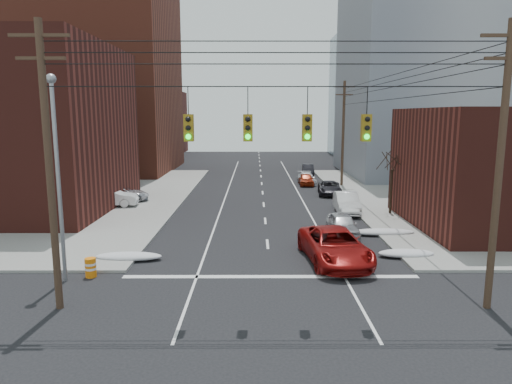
{
  "coord_description": "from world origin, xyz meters",
  "views": [
    {
      "loc": [
        -0.73,
        -14.1,
        7.59
      ],
      "look_at": [
        -0.68,
        12.82,
        3.0
      ],
      "focal_mm": 32.0,
      "sensor_mm": 36.0,
      "label": 1
    }
  ],
  "objects_px": {
    "parked_car_f": "(308,169)",
    "parked_car_e": "(306,179)",
    "parked_car_a": "(342,224)",
    "parked_car_d": "(307,178)",
    "parked_car_c": "(330,188)",
    "lot_car_a": "(109,197)",
    "lot_car_b": "(123,194)",
    "red_pickup": "(335,246)",
    "parked_car_b": "(347,203)",
    "lot_car_c": "(8,207)",
    "lot_car_d": "(93,185)",
    "construction_barrel": "(91,267)"
  },
  "relations": [
    {
      "from": "parked_car_d",
      "to": "lot_car_a",
      "type": "relative_size",
      "value": 0.95
    },
    {
      "from": "parked_car_a",
      "to": "lot_car_c",
      "type": "xyz_separation_m",
      "value": [
        -23.64,
        4.66,
        0.15
      ]
    },
    {
      "from": "red_pickup",
      "to": "lot_car_b",
      "type": "distance_m",
      "value": 22.42
    },
    {
      "from": "parked_car_d",
      "to": "construction_barrel",
      "type": "relative_size",
      "value": 4.7
    },
    {
      "from": "lot_car_a",
      "to": "construction_barrel",
      "type": "xyz_separation_m",
      "value": [
        4.17,
        -16.1,
        -0.43
      ]
    },
    {
      "from": "lot_car_b",
      "to": "red_pickup",
      "type": "bearing_deg",
      "value": -146.59
    },
    {
      "from": "parked_car_b",
      "to": "construction_barrel",
      "type": "xyz_separation_m",
      "value": [
        -14.9,
        -14.21,
        -0.32
      ]
    },
    {
      "from": "red_pickup",
      "to": "lot_car_a",
      "type": "relative_size",
      "value": 1.36
    },
    {
      "from": "parked_car_e",
      "to": "lot_car_c",
      "type": "distance_m",
      "value": 28.63
    },
    {
      "from": "parked_car_f",
      "to": "lot_car_a",
      "type": "distance_m",
      "value": 28.18
    },
    {
      "from": "parked_car_f",
      "to": "lot_car_d",
      "type": "height_order",
      "value": "lot_car_d"
    },
    {
      "from": "lot_car_c",
      "to": "lot_car_d",
      "type": "xyz_separation_m",
      "value": [
        2.48,
        10.57,
        -0.01
      ]
    },
    {
      "from": "red_pickup",
      "to": "parked_car_a",
      "type": "relative_size",
      "value": 1.5
    },
    {
      "from": "parked_car_a",
      "to": "parked_car_d",
      "type": "distance_m",
      "value": 21.56
    },
    {
      "from": "parked_car_e",
      "to": "lot_car_d",
      "type": "xyz_separation_m",
      "value": [
        -21.16,
        -5.57,
        0.21
      ]
    },
    {
      "from": "parked_car_d",
      "to": "parked_car_f",
      "type": "bearing_deg",
      "value": 80.98
    },
    {
      "from": "parked_car_a",
      "to": "parked_car_e",
      "type": "distance_m",
      "value": 20.8
    },
    {
      "from": "lot_car_d",
      "to": "construction_barrel",
      "type": "distance_m",
      "value": 24.06
    },
    {
      "from": "construction_barrel",
      "to": "red_pickup",
      "type": "bearing_deg",
      "value": 10.65
    },
    {
      "from": "parked_car_a",
      "to": "parked_car_d",
      "type": "height_order",
      "value": "parked_car_a"
    },
    {
      "from": "parked_car_b",
      "to": "parked_car_d",
      "type": "distance_m",
      "value": 14.92
    },
    {
      "from": "parked_car_c",
      "to": "parked_car_b",
      "type": "bearing_deg",
      "value": -84.21
    },
    {
      "from": "red_pickup",
      "to": "parked_car_b",
      "type": "xyz_separation_m",
      "value": [
        3.0,
        11.98,
        -0.07
      ]
    },
    {
      "from": "parked_car_a",
      "to": "lot_car_b",
      "type": "xyz_separation_m",
      "value": [
        -17.01,
        10.83,
        0.06
      ]
    },
    {
      "from": "parked_car_a",
      "to": "parked_car_e",
      "type": "bearing_deg",
      "value": 89.87
    },
    {
      "from": "parked_car_b",
      "to": "lot_car_d",
      "type": "distance_m",
      "value": 24.31
    },
    {
      "from": "lot_car_b",
      "to": "lot_car_c",
      "type": "xyz_separation_m",
      "value": [
        -6.64,
        -6.17,
        0.1
      ]
    },
    {
      "from": "lot_car_b",
      "to": "lot_car_c",
      "type": "relative_size",
      "value": 0.9
    },
    {
      "from": "parked_car_b",
      "to": "parked_car_d",
      "type": "bearing_deg",
      "value": 99.33
    },
    {
      "from": "red_pickup",
      "to": "parked_car_b",
      "type": "bearing_deg",
      "value": 69.65
    },
    {
      "from": "parked_car_c",
      "to": "construction_barrel",
      "type": "distance_m",
      "value": 26.93
    },
    {
      "from": "parked_car_b",
      "to": "lot_car_c",
      "type": "bearing_deg",
      "value": -171.67
    },
    {
      "from": "parked_car_d",
      "to": "parked_car_f",
      "type": "relative_size",
      "value": 1.09
    },
    {
      "from": "parked_car_b",
      "to": "lot_car_b",
      "type": "relative_size",
      "value": 1.09
    },
    {
      "from": "parked_car_e",
      "to": "lot_car_b",
      "type": "xyz_separation_m",
      "value": [
        -17.01,
        -9.97,
        0.12
      ]
    },
    {
      "from": "red_pickup",
      "to": "lot_car_c",
      "type": "distance_m",
      "value": 24.35
    },
    {
      "from": "lot_car_c",
      "to": "construction_barrel",
      "type": "height_order",
      "value": "lot_car_c"
    },
    {
      "from": "parked_car_d",
      "to": "lot_car_d",
      "type": "bearing_deg",
      "value": -165.02
    },
    {
      "from": "parked_car_c",
      "to": "parked_car_e",
      "type": "xyz_separation_m",
      "value": [
        -1.6,
        5.88,
        0.0
      ]
    },
    {
      "from": "parked_car_e",
      "to": "parked_car_f",
      "type": "distance_m",
      "value": 8.96
    },
    {
      "from": "parked_car_a",
      "to": "parked_car_b",
      "type": "distance_m",
      "value": 6.9
    },
    {
      "from": "parked_car_f",
      "to": "construction_barrel",
      "type": "bearing_deg",
      "value": -108.55
    },
    {
      "from": "parked_car_c",
      "to": "parked_car_e",
      "type": "bearing_deg",
      "value": 111.02
    },
    {
      "from": "parked_car_f",
      "to": "parked_car_e",
      "type": "bearing_deg",
      "value": -94.97
    },
    {
      "from": "parked_car_c",
      "to": "lot_car_a",
      "type": "bearing_deg",
      "value": -155.83
    },
    {
      "from": "lot_car_a",
      "to": "parked_car_e",
      "type": "bearing_deg",
      "value": -60.91
    },
    {
      "from": "parked_car_e",
      "to": "lot_car_d",
      "type": "bearing_deg",
      "value": -163.66
    },
    {
      "from": "parked_car_b",
      "to": "red_pickup",
      "type": "bearing_deg",
      "value": -100.38
    },
    {
      "from": "red_pickup",
      "to": "parked_car_e",
      "type": "distance_m",
      "value": 26.11
    },
    {
      "from": "red_pickup",
      "to": "lot_car_d",
      "type": "xyz_separation_m",
      "value": [
        -19.76,
        20.5,
        -0.02
      ]
    }
  ]
}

